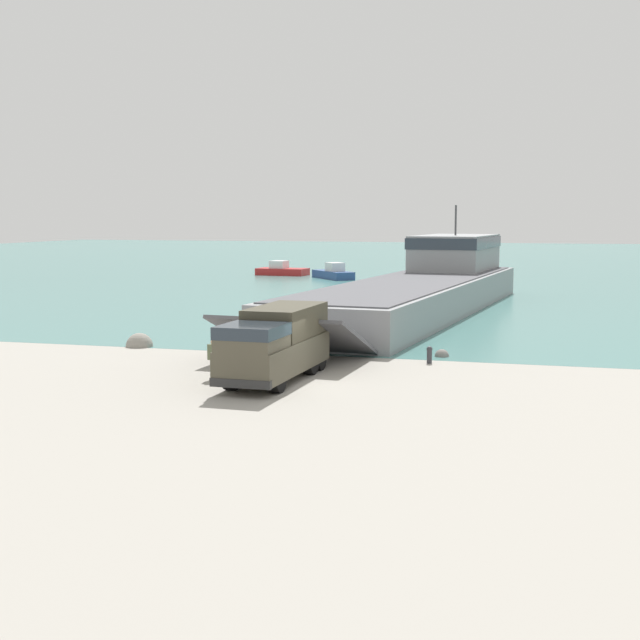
{
  "coord_description": "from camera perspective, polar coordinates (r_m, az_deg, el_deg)",
  "views": [
    {
      "loc": [
        9.97,
        -32.71,
        6.6
      ],
      "look_at": [
        -0.66,
        5.36,
        1.95
      ],
      "focal_mm": 50.0,
      "sensor_mm": 36.0,
      "label": 1
    }
  ],
  "objects": [
    {
      "name": "landing_craft",
      "position": [
        63.46,
        6.71,
        2.3
      ],
      "size": [
        11.1,
        42.77,
        7.43
      ],
      "rotation": [
        0.0,
        0.0,
        -0.09
      ],
      "color": "gray",
      "rests_on": "ground_plane"
    },
    {
      "name": "ground_plane",
      "position": [
        34.82,
        -1.32,
        -4.22
      ],
      "size": [
        240.0,
        240.0,
        0.0
      ],
      "primitive_type": "plane",
      "color": "#9E998E"
    },
    {
      "name": "mooring_bollard",
      "position": [
        40.24,
        7.02,
        -2.18
      ],
      "size": [
        0.27,
        0.27,
        0.77
      ],
      "color": "#333338",
      "rests_on": "ground_plane"
    },
    {
      "name": "military_truck",
      "position": [
        35.65,
        -2.9,
        -1.47
      ],
      "size": [
        2.56,
        7.54,
        2.9
      ],
      "rotation": [
        0.0,
        0.0,
        -1.6
      ],
      "color": "#4C4738",
      "rests_on": "ground_plane"
    },
    {
      "name": "water_surface",
      "position": [
        130.71,
        11.23,
        3.68
      ],
      "size": [
        240.0,
        180.0,
        0.01
      ],
      "primitive_type": "cube",
      "color": "#477F7A",
      "rests_on": "ground_plane"
    },
    {
      "name": "moored_boat_b",
      "position": [
        93.62,
        0.86,
        3.01
      ],
      "size": [
        5.61,
        6.1,
        1.71
      ],
      "rotation": [
        0.0,
        0.0,
        0.7
      ],
      "color": "navy",
      "rests_on": "ground_plane"
    },
    {
      "name": "shoreline_rock_a",
      "position": [
        42.34,
        7.8,
        -2.32
      ],
      "size": [
        0.69,
        0.69,
        0.69
      ],
      "primitive_type": "sphere",
      "color": "gray",
      "rests_on": "ground_plane"
    },
    {
      "name": "shoreline_rock_b",
      "position": [
        46.01,
        -11.48,
        -1.68
      ],
      "size": [
        1.38,
        1.38,
        1.38
      ],
      "primitive_type": "sphere",
      "color": "gray",
      "rests_on": "ground_plane"
    },
    {
      "name": "moored_boat_a",
      "position": [
        99.5,
        -2.46,
        3.2
      ],
      "size": [
        5.72,
        3.19,
        1.59
      ],
      "rotation": [
        0.0,
        0.0,
        4.63
      ],
      "color": "#B22323",
      "rests_on": "ground_plane"
    },
    {
      "name": "soldier_on_ramp",
      "position": [
        36.2,
        -6.84,
        -2.32
      ],
      "size": [
        0.49,
        0.36,
        1.65
      ],
      "rotation": [
        0.0,
        0.0,
        4.4
      ],
      "color": "#566042",
      "rests_on": "ground_plane"
    }
  ]
}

